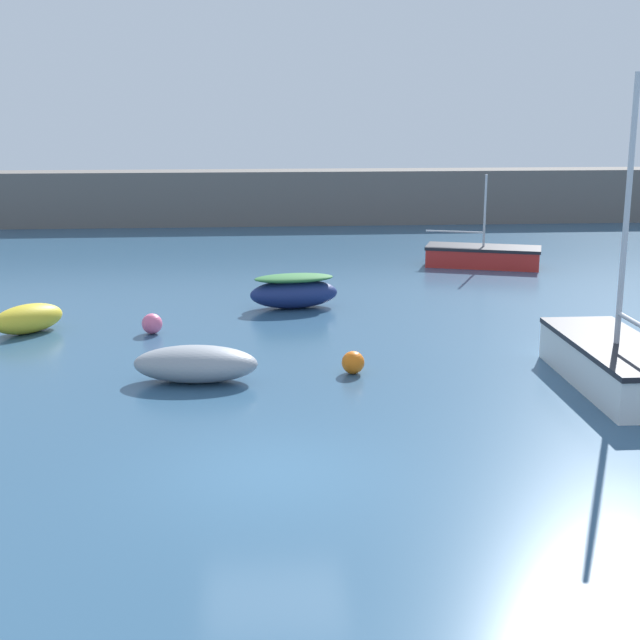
% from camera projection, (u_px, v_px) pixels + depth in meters
% --- Properties ---
extents(ground_plane, '(120.00, 120.00, 0.20)m').
position_uv_depth(ground_plane, '(273.00, 478.00, 15.25)').
color(ground_plane, '#2D5170').
extents(harbor_breakwater, '(59.29, 2.45, 2.80)m').
position_uv_depth(harbor_breakwater, '(254.00, 197.00, 47.05)').
color(harbor_breakwater, '#66605B').
rests_on(harbor_breakwater, ground_plane).
extents(rowboat_blue_near, '(2.93, 1.55, 0.83)m').
position_uv_depth(rowboat_blue_near, '(196.00, 364.00, 20.17)').
color(rowboat_blue_near, gray).
rests_on(rowboat_blue_near, ground_plane).
extents(rowboat_with_red_cover, '(2.90, 1.61, 1.06)m').
position_uv_depth(rowboat_with_red_cover, '(294.00, 291.00, 27.54)').
color(rowboat_with_red_cover, navy).
rests_on(rowboat_with_red_cover, ground_plane).
extents(sailboat_tall_mast, '(1.87, 5.08, 6.80)m').
position_uv_depth(sailboat_tall_mast, '(615.00, 363.00, 19.80)').
color(sailboat_tall_mast, white).
rests_on(sailboat_tall_mast, ground_plane).
extents(sailboat_short_mast, '(4.68, 2.96, 3.56)m').
position_uv_depth(sailboat_short_mast, '(483.00, 256.00, 34.69)').
color(sailboat_short_mast, red).
rests_on(sailboat_short_mast, ground_plane).
extents(dinghy_near_pier, '(2.16, 2.15, 0.80)m').
position_uv_depth(dinghy_near_pier, '(28.00, 319.00, 24.52)').
color(dinghy_near_pier, yellow).
rests_on(dinghy_near_pier, ground_plane).
extents(mooring_buoy_pink, '(0.56, 0.56, 0.56)m').
position_uv_depth(mooring_buoy_pink, '(152.00, 324.00, 24.45)').
color(mooring_buoy_pink, '#EA668C').
rests_on(mooring_buoy_pink, ground_plane).
extents(mooring_buoy_orange, '(0.54, 0.54, 0.54)m').
position_uv_depth(mooring_buoy_orange, '(353.00, 362.00, 20.81)').
color(mooring_buoy_orange, orange).
rests_on(mooring_buoy_orange, ground_plane).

